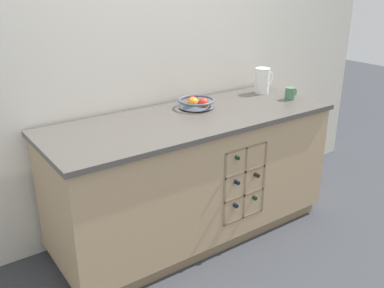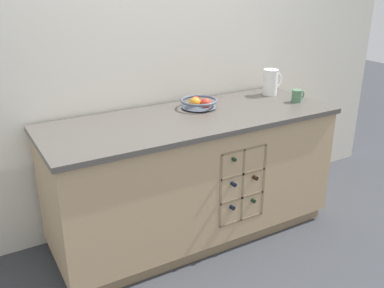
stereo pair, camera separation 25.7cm
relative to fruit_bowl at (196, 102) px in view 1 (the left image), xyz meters
The scene contains 6 objects.
ground_plane 0.98m from the fruit_bowl, 134.25° to the right, with size 14.00×14.00×0.00m, color #383A3F.
back_wall 0.45m from the fruit_bowl, 116.30° to the left, with size 4.42×0.06×2.55m, color silver.
kitchen_island 0.53m from the fruit_bowl, 133.41° to the right, with size 2.06×0.77×0.92m.
fruit_bowl is the anchor object (origin of this frame).
white_pitcher 0.70m from the fruit_bowl, ahead, with size 0.18×0.12×0.20m.
ceramic_mug 0.77m from the fruit_bowl, 17.20° to the right, with size 0.11×0.08×0.09m.
Camera 1 is at (-1.60, -2.27, 1.82)m, focal length 40.00 mm.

